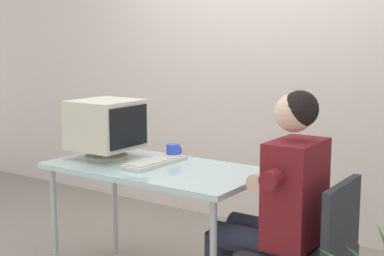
{
  "coord_description": "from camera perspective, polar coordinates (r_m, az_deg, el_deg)",
  "views": [
    {
      "loc": [
        1.97,
        -2.5,
        1.48
      ],
      "look_at": [
        0.26,
        0.0,
        1.0
      ],
      "focal_mm": 51.86,
      "sensor_mm": 36.0,
      "label": 1
    }
  ],
  "objects": [
    {
      "name": "person_seated",
      "position": [
        2.87,
        8.56,
        -7.56
      ],
      "size": [
        0.7,
        0.55,
        1.24
      ],
      "color": "maroon",
      "rests_on": "ground_plane"
    },
    {
      "name": "desk",
      "position": [
        3.28,
        -3.78,
        -4.96
      ],
      "size": [
        1.27,
        0.67,
        0.75
      ],
      "color": "#B7B7BC",
      "rests_on": "ground_plane"
    },
    {
      "name": "wall_back",
      "position": [
        4.24,
        11.29,
        9.19
      ],
      "size": [
        8.0,
        0.1,
        3.0
      ],
      "primitive_type": "cube",
      "color": "beige",
      "rests_on": "ground_plane"
    },
    {
      "name": "desk_mug",
      "position": [
        3.44,
        -1.92,
        -2.44
      ],
      "size": [
        0.08,
        0.09,
        0.09
      ],
      "color": "blue",
      "rests_on": "desk"
    },
    {
      "name": "office_chair",
      "position": [
        2.86,
        12.03,
        -11.95
      ],
      "size": [
        0.47,
        0.47,
        0.82
      ],
      "color": "#4C4C51",
      "rests_on": "ground_plane"
    },
    {
      "name": "crt_monitor",
      "position": [
        3.48,
        -8.81,
        0.28
      ],
      "size": [
        0.38,
        0.39,
        0.36
      ],
      "color": "beige",
      "rests_on": "desk"
    },
    {
      "name": "keyboard",
      "position": [
        3.3,
        -3.86,
        -3.51
      ],
      "size": [
        0.17,
        0.45,
        0.03
      ],
      "color": "silver",
      "rests_on": "desk"
    }
  ]
}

